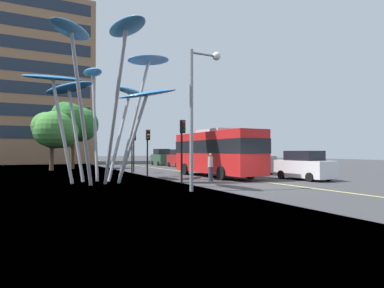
% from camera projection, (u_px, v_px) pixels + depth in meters
% --- Properties ---
extents(ground, '(120.00, 240.00, 0.10)m').
position_uv_depth(ground, '(247.00, 187.00, 18.45)').
color(ground, '#38383A').
extents(red_bus, '(2.71, 9.88, 3.68)m').
position_uv_depth(red_bus, '(216.00, 151.00, 25.45)').
color(red_bus, red).
rests_on(red_bus, ground).
extents(leaf_sculpture, '(9.80, 10.75, 8.91)m').
position_uv_depth(leaf_sculpture, '(104.00, 80.00, 20.74)').
color(leaf_sculpture, '#9EA0A5').
rests_on(leaf_sculpture, ground).
extents(traffic_light_kerb_near, '(0.28, 0.42, 3.90)m').
position_uv_depth(traffic_light_kerb_near, '(182.00, 138.00, 20.27)').
color(traffic_light_kerb_near, black).
rests_on(traffic_light_kerb_near, ground).
extents(traffic_light_kerb_far, '(0.28, 0.42, 3.64)m').
position_uv_depth(traffic_light_kerb_far, '(148.00, 143.00, 25.46)').
color(traffic_light_kerb_far, black).
rests_on(traffic_light_kerb_far, ground).
extents(traffic_light_island_mid, '(0.28, 0.42, 3.73)m').
position_uv_depth(traffic_light_island_mid, '(132.00, 143.00, 29.62)').
color(traffic_light_island_mid, black).
rests_on(traffic_light_island_mid, ground).
extents(traffic_light_opposite, '(0.28, 0.42, 3.78)m').
position_uv_depth(traffic_light_opposite, '(134.00, 143.00, 30.78)').
color(traffic_light_opposite, black).
rests_on(traffic_light_opposite, ground).
extents(car_parked_near, '(1.91, 4.27, 2.01)m').
position_uv_depth(car_parked_near, '(304.00, 166.00, 22.80)').
color(car_parked_near, silver).
rests_on(car_parked_near, ground).
extents(car_parked_mid, '(1.95, 4.50, 2.29)m').
position_uv_depth(car_parked_mid, '(252.00, 161.00, 29.04)').
color(car_parked_mid, gray).
rests_on(car_parked_mid, ground).
extents(car_parked_far, '(2.08, 4.20, 2.14)m').
position_uv_depth(car_parked_far, '(208.00, 160.00, 34.96)').
color(car_parked_far, black).
rests_on(car_parked_far, ground).
extents(car_side_street, '(2.10, 3.96, 2.21)m').
position_uv_depth(car_side_street, '(180.00, 159.00, 41.54)').
color(car_side_street, maroon).
rests_on(car_side_street, ground).
extents(car_far_side, '(2.06, 3.92, 2.31)m').
position_uv_depth(car_far_side, '(162.00, 158.00, 46.68)').
color(car_far_side, '#2D5138').
rests_on(car_far_side, ground).
extents(street_lamp, '(1.77, 0.44, 7.12)m').
position_uv_depth(street_lamp, '(199.00, 99.00, 16.50)').
color(street_lamp, gray).
rests_on(street_lamp, ground).
extents(tree_pavement_near, '(4.76, 4.84, 6.09)m').
position_uv_depth(tree_pavement_near, '(55.00, 130.00, 34.11)').
color(tree_pavement_near, brown).
rests_on(tree_pavement_near, ground).
extents(tree_pavement_far, '(5.17, 4.36, 7.47)m').
position_uv_depth(tree_pavement_far, '(74.00, 121.00, 36.94)').
color(tree_pavement_far, brown).
rests_on(tree_pavement_far, ground).
extents(pedestrian, '(0.34, 0.34, 1.85)m').
position_uv_depth(pedestrian, '(210.00, 167.00, 21.58)').
color(pedestrian, '#2D3342').
rests_on(pedestrian, ground).
extents(backdrop_building, '(27.05, 13.34, 26.28)m').
position_uv_depth(backdrop_building, '(2.00, 82.00, 52.80)').
color(backdrop_building, '#936B4C').
rests_on(backdrop_building, ground).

